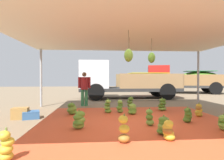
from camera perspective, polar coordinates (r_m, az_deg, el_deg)
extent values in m
plane|color=#7F6B51|center=(8.77, 3.39, -8.16)|extent=(40.00, 40.00, 0.00)
cube|color=#D1512D|center=(5.87, 7.51, -12.61)|extent=(5.86, 5.52, 0.01)
cylinder|color=#9EA0A5|center=(9.26, -20.87, 0.58)|extent=(0.10, 0.10, 2.68)
cylinder|color=#9EA0A5|center=(10.19, 24.84, 0.57)|extent=(0.10, 0.10, 2.68)
cube|color=beige|center=(5.86, 7.56, 14.03)|extent=(8.00, 7.00, 0.06)
cylinder|color=#4C422D|center=(6.50, 12.00, 10.42)|extent=(0.01, 0.01, 0.45)
ellipsoid|color=#518428|center=(6.44, 11.99, 6.69)|extent=(0.24, 0.24, 0.36)
cylinder|color=#4C422D|center=(6.25, 5.31, 11.11)|extent=(0.01, 0.01, 0.39)
ellipsoid|color=#6B9E38|center=(6.19, 5.31, 7.53)|extent=(0.24, 0.24, 0.36)
cylinder|color=#4C422D|center=(5.29, 5.06, 12.36)|extent=(0.01, 0.01, 0.50)
ellipsoid|color=#60932D|center=(5.22, 5.05, 7.50)|extent=(0.24, 0.24, 0.36)
ellipsoid|color=#75A83D|center=(7.29, 2.52, -9.28)|extent=(0.33, 0.33, 0.16)
ellipsoid|color=#518428|center=(7.23, 2.22, -8.48)|extent=(0.31, 0.31, 0.16)
ellipsoid|color=#518428|center=(7.26, 2.56, -7.55)|extent=(0.23, 0.23, 0.16)
ellipsoid|color=#75A83D|center=(7.20, 2.46, -6.74)|extent=(0.22, 0.22, 0.16)
cylinder|color=olive|center=(7.22, 2.42, -6.23)|extent=(0.04, 0.04, 0.12)
ellipsoid|color=#75A83D|center=(5.49, 11.53, -12.59)|extent=(0.32, 0.32, 0.17)
ellipsoid|color=#518428|center=(5.47, 11.34, -11.09)|extent=(0.22, 0.22, 0.17)
ellipsoid|color=#6B9E38|center=(5.44, 11.32, -9.57)|extent=(0.20, 0.20, 0.17)
cylinder|color=olive|center=(5.42, 11.41, -8.96)|extent=(0.04, 0.04, 0.12)
ellipsoid|color=#477523|center=(4.76, 15.37, -14.86)|extent=(0.43, 0.43, 0.15)
ellipsoid|color=#6B9E38|center=(4.77, 15.58, -13.97)|extent=(0.41, 0.41, 0.15)
ellipsoid|color=#75A83D|center=(4.71, 15.51, -13.31)|extent=(0.35, 0.35, 0.15)
ellipsoid|color=#477523|center=(4.71, 15.70, -12.48)|extent=(0.37, 0.37, 0.15)
ellipsoid|color=#477523|center=(4.72, 15.55, -11.61)|extent=(0.29, 0.29, 0.15)
cylinder|color=olive|center=(4.69, 15.56, -10.94)|extent=(0.04, 0.04, 0.12)
ellipsoid|color=#60932D|center=(6.99, 6.15, -9.70)|extent=(0.39, 0.39, 0.17)
ellipsoid|color=#518428|center=(7.00, 6.35, -9.20)|extent=(0.35, 0.35, 0.17)
ellipsoid|color=#518428|center=(7.02, 6.09, -8.71)|extent=(0.35, 0.35, 0.17)
ellipsoid|color=#75A83D|center=(6.99, 6.38, -8.26)|extent=(0.37, 0.37, 0.17)
ellipsoid|color=#75A83D|center=(6.97, 6.23, -7.81)|extent=(0.32, 0.32, 0.17)
cylinder|color=olive|center=(6.97, 6.16, -7.32)|extent=(0.04, 0.04, 0.12)
ellipsoid|color=#75A83D|center=(5.15, -10.18, -13.43)|extent=(0.43, 0.43, 0.18)
ellipsoid|color=#518428|center=(5.09, -10.19, -12.77)|extent=(0.37, 0.37, 0.18)
ellipsoid|color=#75A83D|center=(5.11, -9.72, -11.90)|extent=(0.39, 0.39, 0.18)
ellipsoid|color=#518428|center=(5.08, -10.26, -11.15)|extent=(0.36, 0.36, 0.18)
ellipsoid|color=#60932D|center=(5.10, -9.67, -10.29)|extent=(0.27, 0.27, 0.18)
cylinder|color=olive|center=(5.06, -10.02, -9.68)|extent=(0.04, 0.04, 0.12)
ellipsoid|color=gold|center=(7.20, 25.03, -9.48)|extent=(0.33, 0.33, 0.16)
ellipsoid|color=gold|center=(7.17, 24.86, -8.93)|extent=(0.31, 0.31, 0.16)
ellipsoid|color=gold|center=(7.17, 25.10, -8.33)|extent=(0.30, 0.30, 0.16)
ellipsoid|color=#996628|center=(7.13, 24.90, -7.79)|extent=(0.26, 0.26, 0.16)
ellipsoid|color=gold|center=(7.16, 25.01, -7.16)|extent=(0.24, 0.24, 0.16)
cylinder|color=olive|center=(7.12, 25.02, -6.71)|extent=(0.04, 0.04, 0.12)
ellipsoid|color=#60932D|center=(7.91, 5.77, -8.49)|extent=(0.31, 0.31, 0.16)
ellipsoid|color=#477523|center=(7.93, 5.59, -7.53)|extent=(0.36, 0.36, 0.16)
ellipsoid|color=#477523|center=(7.88, 5.47, -6.64)|extent=(0.34, 0.34, 0.16)
ellipsoid|color=#477523|center=(7.86, 5.74, -5.72)|extent=(0.23, 0.23, 0.16)
cylinder|color=olive|center=(7.87, 5.63, -5.28)|extent=(0.04, 0.04, 0.12)
ellipsoid|color=#60932D|center=(7.08, -11.91, -9.54)|extent=(0.47, 0.47, 0.17)
ellipsoid|color=#518428|center=(7.05, -12.30, -9.07)|extent=(0.34, 0.34, 0.17)
ellipsoid|color=#6B9E38|center=(7.03, -11.98, -8.55)|extent=(0.40, 0.40, 0.17)
ellipsoid|color=#6B9E38|center=(7.04, -12.09, -8.02)|extent=(0.37, 0.37, 0.17)
ellipsoid|color=#477523|center=(6.99, -12.33, -7.55)|extent=(0.35, 0.35, 0.17)
cylinder|color=olive|center=(7.01, -12.12, -7.03)|extent=(0.04, 0.04, 0.12)
ellipsoid|color=#996628|center=(4.07, 3.67, -17.35)|extent=(0.28, 0.28, 0.17)
ellipsoid|color=gold|center=(4.03, 3.77, -14.65)|extent=(0.27, 0.27, 0.17)
ellipsoid|color=gold|center=(4.01, 3.43, -11.90)|extent=(0.29, 0.29, 0.17)
cylinder|color=olive|center=(3.97, 3.79, -11.12)|extent=(0.04, 0.04, 0.12)
ellipsoid|color=#6B9E38|center=(7.98, 15.10, -8.46)|extent=(0.43, 0.43, 0.15)
ellipsoid|color=#477523|center=(7.96, 14.88, -7.66)|extent=(0.43, 0.43, 0.15)
ellipsoid|color=#477523|center=(7.95, 15.22, -6.85)|extent=(0.33, 0.33, 0.15)
ellipsoid|color=#477523|center=(7.98, 15.18, -6.01)|extent=(0.27, 0.27, 0.15)
cylinder|color=olive|center=(7.94, 15.07, -5.61)|extent=(0.04, 0.04, 0.12)
ellipsoid|color=#6B9E38|center=(5.68, 31.02, -11.72)|extent=(0.33, 0.33, 0.15)
ellipsoid|color=#518428|center=(5.73, 30.97, -11.00)|extent=(0.32, 0.32, 0.15)
ellipsoid|color=#518428|center=(5.67, 31.02, -10.50)|extent=(0.30, 0.30, 0.15)
ellipsoid|color=#75A83D|center=(5.68, 30.95, -9.85)|extent=(0.33, 0.33, 0.15)
cylinder|color=olive|center=(5.66, 31.00, -9.28)|extent=(0.04, 0.04, 0.12)
ellipsoid|color=gold|center=(3.70, -29.71, -19.55)|extent=(0.32, 0.32, 0.15)
ellipsoid|color=gold|center=(3.64, -29.65, -17.91)|extent=(0.23, 0.23, 0.15)
ellipsoid|color=gold|center=(3.61, -29.22, -16.10)|extent=(0.25, 0.25, 0.15)
ellipsoid|color=gold|center=(3.54, -30.10, -14.45)|extent=(0.24, 0.24, 0.15)
cylinder|color=olive|center=(3.55, -29.60, -13.45)|extent=(0.04, 0.04, 0.12)
ellipsoid|color=#60932D|center=(7.22, -1.18, -9.45)|extent=(0.32, 0.32, 0.14)
ellipsoid|color=#75A83D|center=(7.21, -1.52, -8.48)|extent=(0.34, 0.34, 0.14)
ellipsoid|color=#518428|center=(7.20, -1.44, -7.50)|extent=(0.25, 0.25, 0.14)
ellipsoid|color=#75A83D|center=(7.15, -1.20, -6.57)|extent=(0.23, 0.23, 0.14)
cylinder|color=olive|center=(7.15, -1.35, -6.08)|extent=(0.04, 0.04, 0.12)
ellipsoid|color=gold|center=(4.36, 17.11, -16.19)|extent=(0.25, 0.25, 0.16)
ellipsoid|color=gold|center=(4.36, 16.86, -15.26)|extent=(0.30, 0.30, 0.16)
ellipsoid|color=#996628|center=(4.30, 16.63, -14.54)|extent=(0.31, 0.31, 0.16)
ellipsoid|color=gold|center=(4.30, 16.54, -13.58)|extent=(0.23, 0.23, 0.16)
ellipsoid|color=gold|center=(4.29, 16.90, -12.67)|extent=(0.28, 0.28, 0.16)
cylinder|color=olive|center=(4.28, 16.78, -11.87)|extent=(0.04, 0.04, 0.12)
ellipsoid|color=#477523|center=(6.16, 21.95, -11.20)|extent=(0.33, 0.33, 0.16)
ellipsoid|color=#518428|center=(6.16, 22.22, -10.30)|extent=(0.32, 0.32, 0.16)
ellipsoid|color=#477523|center=(6.10, 22.26, -9.50)|extent=(0.25, 0.25, 0.16)
ellipsoid|color=#477523|center=(6.08, 22.10, -8.63)|extent=(0.28, 0.28, 0.16)
cylinder|color=olive|center=(6.09, 22.08, -8.05)|extent=(0.04, 0.04, 0.12)
cube|color=#2D2D2D|center=(12.24, 5.31, -2.79)|extent=(6.35, 2.21, 0.20)
cube|color=silver|center=(12.04, -5.47, 1.67)|extent=(1.78, 2.03, 1.70)
cube|color=#232D38|center=(12.10, -9.74, 3.27)|extent=(0.02, 1.76, 0.75)
cube|color=#99754C|center=(11.46, 12.17, -0.30)|extent=(3.93, 0.08, 0.90)
cube|color=#99754C|center=(13.51, 9.59, -0.13)|extent=(3.93, 0.08, 0.90)
cube|color=#99754C|center=(13.12, 18.92, -0.19)|extent=(0.08, 2.20, 0.90)
ellipsoid|color=#518428|center=(12.48, 10.77, -0.15)|extent=(3.46, 1.85, 0.92)
cube|color=yellow|center=(12.48, 10.78, 2.06)|extent=(2.36, 1.68, 0.04)
cylinder|color=black|center=(11.07, -4.89, -3.69)|extent=(1.00, 0.28, 1.00)
cylinder|color=black|center=(13.07, -4.83, -3.01)|extent=(1.00, 0.28, 1.00)
cylinder|color=black|center=(11.85, 16.50, -3.42)|extent=(1.00, 0.28, 1.00)
cylinder|color=black|center=(13.74, 13.50, -2.84)|extent=(1.00, 0.28, 1.00)
cube|color=#2D2D2D|center=(17.54, 21.30, -1.76)|extent=(6.68, 3.82, 0.20)
cube|color=red|center=(17.23, 13.89, 1.38)|extent=(2.24, 2.49, 1.70)
cube|color=#232D38|center=(17.20, 10.92, 2.53)|extent=(0.49, 1.79, 0.75)
cube|color=olive|center=(16.72, 26.07, -0.03)|extent=(3.80, 1.07, 0.90)
cube|color=olive|center=(18.87, 24.23, 0.07)|extent=(3.80, 1.07, 0.90)
cube|color=olive|center=(18.38, 30.87, 0.01)|extent=(0.66, 2.25, 0.90)
ellipsoid|color=#518428|center=(17.79, 25.10, 0.48)|extent=(3.81, 2.74, 1.18)
cube|color=#237533|center=(17.80, 25.11, 2.45)|extent=(2.71, 2.29, 0.04)
cylinder|color=black|center=(16.21, 14.57, -2.29)|extent=(1.04, 0.52, 1.00)
cylinder|color=black|center=(18.30, 14.06, -1.94)|extent=(1.04, 0.52, 1.00)
cylinder|color=black|center=(17.08, 29.06, -2.21)|extent=(1.04, 0.52, 1.00)
cylinder|color=black|center=(19.08, 27.02, -1.89)|extent=(1.04, 0.52, 1.00)
cylinder|color=#337A4C|center=(9.06, -9.00, -5.36)|extent=(0.15, 0.15, 0.79)
cylinder|color=#337A4C|center=(9.05, -7.88, -5.37)|extent=(0.15, 0.15, 0.79)
cylinder|color=maroon|center=(9.01, -8.45, -0.99)|extent=(0.36, 0.36, 0.59)
cylinder|color=maroon|center=(9.02, -9.96, -0.78)|extent=(0.12, 0.12, 0.53)
cylinder|color=maroon|center=(8.99, -6.93, -0.78)|extent=(0.12, 0.12, 0.53)
sphere|color=brown|center=(9.00, -8.45, 1.71)|extent=(0.21, 0.21, 0.21)
cube|color=#335B8E|center=(6.83, -23.48, -9.72)|extent=(0.63, 0.58, 0.25)
cube|color=olive|center=(6.91, -26.23, -9.10)|extent=(0.53, 0.40, 0.37)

